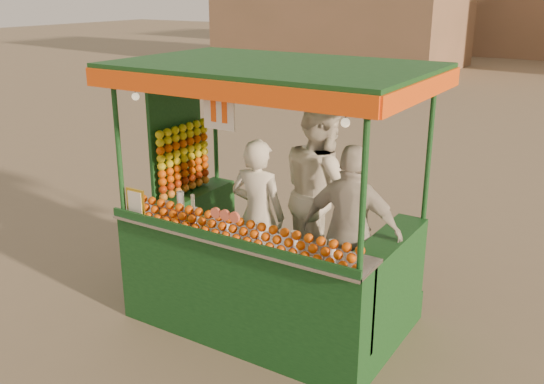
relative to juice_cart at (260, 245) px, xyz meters
The scene contains 5 objects.
ground 0.91m from the juice_cart, 84.64° to the left, with size 90.00×90.00×0.00m, color #716551.
juice_cart is the anchor object (origin of this frame).
vendor_left 0.31m from the juice_cart, 128.50° to the left, with size 0.63×0.45×1.60m.
vendor_middle 0.85m from the juice_cart, 63.12° to the left, with size 1.20×1.19×1.96m.
vendor_right 0.97m from the juice_cart, 11.70° to the left, with size 1.01×0.51×1.66m.
Camera 1 is at (3.04, -4.95, 3.31)m, focal length 39.97 mm.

